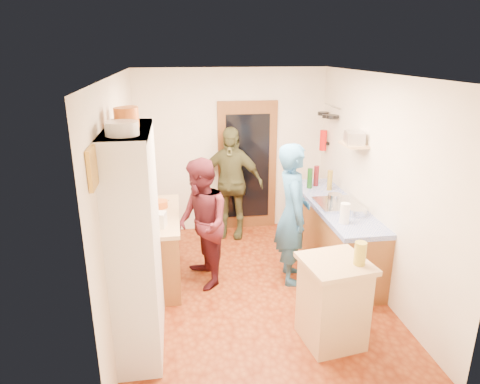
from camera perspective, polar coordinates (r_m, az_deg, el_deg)
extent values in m
cube|color=brown|center=(5.52, 1.79, -12.78)|extent=(3.00, 4.00, 0.02)
cube|color=silver|center=(4.73, 2.12, 15.48)|extent=(3.00, 4.00, 0.02)
cube|color=silver|center=(6.88, -1.12, 5.44)|extent=(3.00, 0.02, 2.60)
cube|color=silver|center=(3.18, 8.68, -11.12)|extent=(3.00, 0.02, 2.60)
cube|color=silver|center=(4.93, -15.57, -0.61)|extent=(0.02, 4.00, 2.60)
cube|color=silver|center=(5.44, 17.77, 0.97)|extent=(0.02, 4.00, 2.60)
cube|color=brown|center=(6.94, 0.98, 3.43)|extent=(0.95, 0.06, 2.10)
cube|color=black|center=(6.91, 1.03, 3.35)|extent=(0.70, 0.02, 1.70)
cube|color=silver|center=(4.24, -13.67, -6.55)|extent=(0.40, 1.20, 2.20)
cube|color=silver|center=(3.92, -14.87, 7.91)|extent=(0.40, 1.14, 0.04)
cylinder|color=white|center=(3.60, -15.46, 8.18)|extent=(0.27, 0.27, 0.11)
cylinder|color=orange|center=(3.97, -14.91, 9.60)|extent=(0.22, 0.22, 0.17)
cylinder|color=orange|center=(4.28, -14.48, 10.06)|extent=(0.16, 0.16, 0.14)
cube|color=brown|center=(5.65, -11.17, -7.38)|extent=(0.60, 1.40, 0.85)
cube|color=tan|center=(5.47, -11.47, -3.13)|extent=(0.64, 1.44, 0.05)
cube|color=white|center=(5.05, -11.16, -3.63)|extent=(0.26, 0.20, 0.17)
cylinder|color=white|center=(5.25, -12.17, -2.74)|extent=(0.21, 0.21, 0.18)
cylinder|color=orange|center=(5.65, -10.61, -1.60)|extent=(0.21, 0.21, 0.09)
cube|color=tan|center=(5.94, -11.10, -0.98)|extent=(0.35, 0.29, 0.02)
cube|color=brown|center=(6.05, 12.26, -5.68)|extent=(0.60, 2.20, 0.84)
cube|color=#1E37AB|center=(5.89, 12.56, -1.68)|extent=(0.62, 2.22, 0.06)
cube|color=silver|center=(5.78, 12.96, -1.58)|extent=(0.55, 0.58, 0.04)
cylinder|color=silver|center=(5.75, 12.50, -0.82)|extent=(0.18, 0.18, 0.12)
cylinder|color=#143F14|center=(6.38, 9.29, 1.82)|extent=(0.09, 0.09, 0.30)
cylinder|color=#591419|center=(6.51, 10.13, 2.13)|extent=(0.08, 0.08, 0.31)
cylinder|color=olive|center=(6.35, 11.88, 1.54)|extent=(0.09, 0.09, 0.30)
cylinder|color=white|center=(5.18, 13.80, -2.78)|extent=(0.13, 0.13, 0.25)
cylinder|color=silver|center=(5.49, 15.32, -2.55)|extent=(0.28, 0.28, 0.09)
cube|color=tan|center=(4.53, 12.24, -14.37)|extent=(0.63, 0.63, 0.86)
cube|color=tan|center=(4.31, 12.66, -9.27)|extent=(0.71, 0.71, 0.05)
cube|color=white|center=(4.32, 11.75, -8.98)|extent=(0.39, 0.33, 0.02)
cylinder|color=#AD9E2D|center=(4.24, 15.73, -7.88)|extent=(0.13, 0.13, 0.23)
cylinder|color=silver|center=(6.64, 12.25, 11.12)|extent=(0.02, 0.65, 0.02)
cylinder|color=black|center=(6.47, 12.21, 9.78)|extent=(0.18, 0.18, 0.05)
cylinder|color=black|center=(6.66, 11.60, 9.88)|extent=(0.16, 0.16, 0.05)
cylinder|color=black|center=(6.85, 11.03, 10.23)|extent=(0.17, 0.17, 0.05)
cube|color=tan|center=(5.68, 14.93, 6.13)|extent=(0.26, 0.42, 0.03)
cube|color=silver|center=(5.66, 15.00, 7.01)|extent=(0.28, 0.34, 0.15)
cube|color=black|center=(6.90, 11.48, 6.38)|extent=(0.06, 0.10, 0.04)
cylinder|color=red|center=(6.87, 11.04, 6.79)|extent=(0.11, 0.11, 0.32)
cube|color=gold|center=(3.25, -19.11, 3.03)|extent=(0.03, 0.25, 0.30)
imported|color=#2B5D8E|center=(5.37, 7.44, -3.05)|extent=(0.49, 0.69, 1.80)
imported|color=#47161E|center=(5.33, -5.00, -4.09)|extent=(0.77, 0.90, 1.63)
imported|color=#414225|center=(6.65, -1.21, 1.22)|extent=(1.12, 0.75, 1.76)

